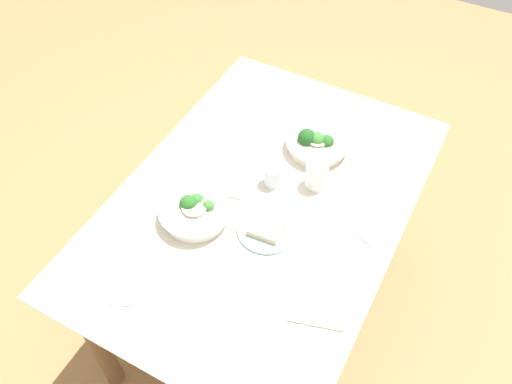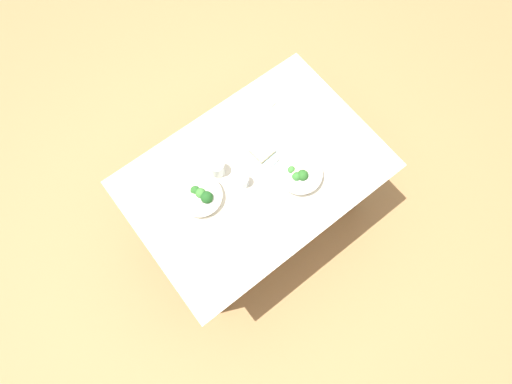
{
  "view_description": "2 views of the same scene",
  "coord_description": "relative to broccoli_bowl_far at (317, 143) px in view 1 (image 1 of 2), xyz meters",
  "views": [
    {
      "loc": [
        1.04,
        0.53,
        2.17
      ],
      "look_at": [
        -0.02,
        -0.04,
        0.74
      ],
      "focal_mm": 37.28,
      "sensor_mm": 36.0,
      "label": 1
    },
    {
      "loc": [
        -0.54,
        -0.7,
        2.86
      ],
      "look_at": [
        -0.06,
        -0.09,
        0.74
      ],
      "focal_mm": 29.56,
      "sensor_mm": 36.0,
      "label": 2
    }
  ],
  "objects": [
    {
      "name": "ground_plane",
      "position": [
        0.31,
        -0.06,
        -0.77
      ],
      "size": [
        6.0,
        6.0,
        0.0
      ],
      "primitive_type": "plane",
      "color": "#9E7547"
    },
    {
      "name": "napkin_folded_lower",
      "position": [
        0.57,
        0.27,
        -0.03
      ],
      "size": [
        0.23,
        0.21,
        0.01
      ],
      "primitive_type": "cube",
      "rotation": [
        0.0,
        0.0,
        0.28
      ],
      "color": "#B1A997",
      "rests_on": "dining_table"
    },
    {
      "name": "dining_table",
      "position": [
        0.31,
        -0.06,
        -0.15
      ],
      "size": [
        1.38,
        0.95,
        0.74
      ],
      "color": "beige",
      "rests_on": "ground_plane"
    },
    {
      "name": "broccoli_bowl_near",
      "position": [
        0.49,
        -0.23,
        0.0
      ],
      "size": [
        0.24,
        0.24,
        0.09
      ],
      "color": "white",
      "rests_on": "dining_table"
    },
    {
      "name": "napkin_folded_upper",
      "position": [
        0.26,
        -0.23,
        -0.03
      ],
      "size": [
        0.23,
        0.19,
        0.01
      ],
      "primitive_type": "cube",
      "rotation": [
        0.0,
        0.0,
        0.18
      ],
      "color": "#B1A997",
      "rests_on": "dining_table"
    },
    {
      "name": "fork_by_near_bowl",
      "position": [
        0.88,
        -0.26,
        -0.03
      ],
      "size": [
        0.05,
        0.09,
        0.0
      ],
      "rotation": [
        0.0,
        0.0,
        5.15
      ],
      "color": "#B7B7BC",
      "rests_on": "dining_table"
    },
    {
      "name": "bread_side_plate",
      "position": [
        0.42,
        0.01,
        -0.02
      ],
      "size": [
        0.2,
        0.2,
        0.04
      ],
      "color": "#99C6D1",
      "rests_on": "dining_table"
    },
    {
      "name": "fork_by_far_bowl",
      "position": [
        0.3,
        0.3,
        -0.03
      ],
      "size": [
        0.06,
        0.1,
        0.0
      ],
      "rotation": [
        0.0,
        0.0,
        1.13
      ],
      "color": "#B7B7BC",
      "rests_on": "dining_table"
    },
    {
      "name": "table_knife_right",
      "position": [
        0.7,
        -0.26,
        -0.03
      ],
      "size": [
        0.13,
        0.18,
        0.0
      ],
      "primitive_type": "cube",
      "rotation": [
        0.0,
        0.0,
        5.34
      ],
      "color": "#B7B7BC",
      "rests_on": "dining_table"
    },
    {
      "name": "water_glass_center",
      "position": [
        0.23,
        -0.07,
        0.01
      ],
      "size": [
        0.07,
        0.07,
        0.08
      ],
      "primitive_type": "cylinder",
      "color": "silver",
      "rests_on": "dining_table"
    },
    {
      "name": "water_glass_side",
      "position": [
        0.16,
        0.07,
        0.02
      ],
      "size": [
        0.08,
        0.08,
        0.1
      ],
      "primitive_type": "cylinder",
      "color": "silver",
      "rests_on": "dining_table"
    },
    {
      "name": "broccoli_bowl_far",
      "position": [
        0.0,
        0.0,
        0.0
      ],
      "size": [
        0.24,
        0.24,
        0.09
      ],
      "color": "silver",
      "rests_on": "dining_table"
    },
    {
      "name": "table_knife_left",
      "position": [
        0.41,
        0.24,
        -0.03
      ],
      "size": [
        0.19,
        0.07,
        0.0
      ],
      "primitive_type": "cube",
      "rotation": [
        0.0,
        0.0,
        3.47
      ],
      "color": "#B7B7BC",
      "rests_on": "dining_table"
    }
  ]
}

